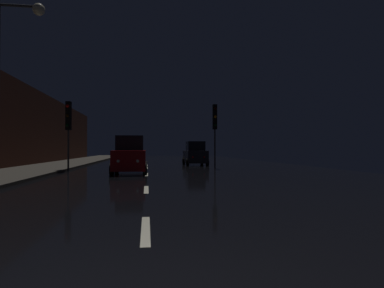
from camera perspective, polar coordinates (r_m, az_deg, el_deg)
ground at (r=27.60m, az=-7.82°, el=-3.89°), size 27.28×84.00×0.02m
sidewalk_left at (r=28.59m, az=-22.94°, el=-3.56°), size 4.40×84.00×0.15m
lane_centerline at (r=18.43m, az=-7.85°, el=-5.38°), size 0.16×25.58×0.01m
traffic_light_far_left at (r=23.41m, az=-20.54°, el=3.77°), size 0.35×0.48×4.61m
traffic_light_far_right at (r=25.24m, az=3.97°, el=3.83°), size 0.31×0.46×4.85m
streetlamp_overhead at (r=14.00m, az=-28.66°, el=12.02°), size 1.70×0.44×6.83m
car_approaching_headlights at (r=20.36m, az=-10.64°, el=-2.06°), size 2.06×4.46×2.25m
car_parked_right_far at (r=29.91m, az=0.54°, el=-1.78°), size 1.95×4.23×2.13m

